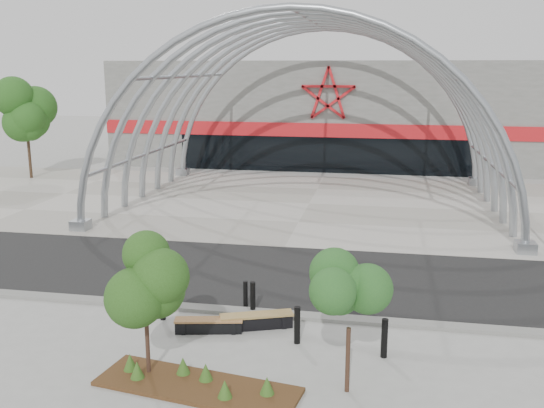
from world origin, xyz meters
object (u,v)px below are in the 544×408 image
Objects in this scene: bench_1 at (257,321)px; bollard_2 at (297,325)px; street_tree_0 at (145,285)px; bench_0 at (209,326)px; street_tree_1 at (349,301)px.

bench_1 is 1.57m from bollard_2.
street_tree_0 is 1.66× the size of bench_0.
bollard_2 reaches higher than bench_1.
street_tree_1 is 2.94× the size of bollard_2.
bench_0 is (0.78, 2.72, -2.22)m from street_tree_0.
street_tree_1 is at bearing -56.57° from bollard_2.
street_tree_0 is 1.05× the size of street_tree_1.
bollard_2 reaches higher than bench_0.
street_tree_0 is 4.63m from bollard_2.
bench_0 is (-4.20, 2.59, -2.10)m from street_tree_1.
street_tree_0 is at bearing -122.98° from bench_1.
street_tree_0 is 1.53× the size of bench_1.
bollard_2 is (2.65, -0.24, 0.34)m from bench_0.
bench_0 is 1.43m from bench_1.
street_tree_1 reaches higher than bollard_2.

